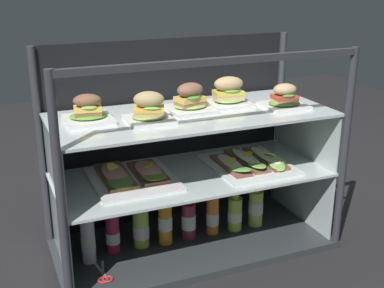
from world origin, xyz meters
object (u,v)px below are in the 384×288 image
object	(u,v)px
plated_roll_sandwich_mid_right	(190,101)
juice_bottle_back_right	(141,227)
open_sandwich_tray_left_of_center	(250,162)
juice_bottle_front_middle	(189,219)
juice_bottle_front_right_end	(165,222)
juice_bottle_front_second	(88,239)
kitchen_scissors	(104,277)
juice_bottle_front_fourth	(256,207)
juice_bottle_front_left_end	(235,213)
plated_roll_sandwich_right_of_center	(228,94)
plated_roll_sandwich_far_left	(284,99)
plated_roll_sandwich_left_of_center	(88,112)
juice_bottle_back_center	(213,214)
juice_bottle_back_left	(113,233)
open_sandwich_tray_mid_right	(132,176)
plated_roll_sandwich_near_left_corner	(149,110)

from	to	relation	value
plated_roll_sandwich_mid_right	juice_bottle_back_right	world-z (taller)	plated_roll_sandwich_mid_right
open_sandwich_tray_left_of_center	juice_bottle_front_middle	xyz separation A→B (m)	(-0.28, 0.05, -0.25)
juice_bottle_front_right_end	juice_bottle_front_second	bearing A→B (deg)	-177.18
plated_roll_sandwich_mid_right	kitchen_scissors	bearing A→B (deg)	-157.75
juice_bottle_back_right	juice_bottle_front_fourth	size ratio (longest dim) A/B	1.01
juice_bottle_back_right	juice_bottle_front_middle	distance (m)	0.22
open_sandwich_tray_left_of_center	juice_bottle_front_second	size ratio (longest dim) A/B	1.55
juice_bottle_front_second	juice_bottle_front_fourth	world-z (taller)	juice_bottle_front_second
juice_bottle_front_second	juice_bottle_front_left_end	bearing A→B (deg)	0.78
plated_roll_sandwich_right_of_center	plated_roll_sandwich_far_left	world-z (taller)	plated_roll_sandwich_right_of_center
plated_roll_sandwich_left_of_center	juice_bottle_back_right	distance (m)	0.58
open_sandwich_tray_left_of_center	kitchen_scissors	xyz separation A→B (m)	(-0.71, -0.12, -0.34)
juice_bottle_front_second	juice_bottle_front_right_end	distance (m)	0.35
juice_bottle_front_second	juice_bottle_back_center	distance (m)	0.58
plated_roll_sandwich_right_of_center	juice_bottle_front_right_end	bearing A→B (deg)	-171.75
plated_roll_sandwich_right_of_center	juice_bottle_back_left	world-z (taller)	plated_roll_sandwich_right_of_center
open_sandwich_tray_mid_right	open_sandwich_tray_left_of_center	size ratio (longest dim) A/B	1.00
plated_roll_sandwich_far_left	juice_bottle_back_center	bearing A→B (deg)	164.68
plated_roll_sandwich_left_of_center	open_sandwich_tray_mid_right	world-z (taller)	plated_roll_sandwich_left_of_center
juice_bottle_back_left	open_sandwich_tray_left_of_center	bearing A→B (deg)	-5.80
plated_roll_sandwich_left_of_center	juice_bottle_back_center	bearing A→B (deg)	-2.91
plated_roll_sandwich_far_left	open_sandwich_tray_left_of_center	distance (m)	0.32
plated_roll_sandwich_right_of_center	juice_bottle_back_right	world-z (taller)	plated_roll_sandwich_right_of_center
plated_roll_sandwich_near_left_corner	juice_bottle_front_middle	xyz separation A→B (m)	(0.19, 0.07, -0.55)
plated_roll_sandwich_far_left	plated_roll_sandwich_near_left_corner	bearing A→B (deg)	178.27
juice_bottle_back_center	juice_bottle_back_right	bearing A→B (deg)	177.28
plated_roll_sandwich_mid_right	juice_bottle_front_right_end	world-z (taller)	plated_roll_sandwich_mid_right
juice_bottle_front_right_end	juice_bottle_front_left_end	world-z (taller)	juice_bottle_front_right_end
plated_roll_sandwich_left_of_center	juice_bottle_back_right	xyz separation A→B (m)	(0.20, -0.01, -0.54)
kitchen_scissors	juice_bottle_front_second	bearing A→B (deg)	101.08
plated_roll_sandwich_left_of_center	plated_roll_sandwich_near_left_corner	size ratio (longest dim) A/B	1.05
plated_roll_sandwich_near_left_corner	juice_bottle_back_right	distance (m)	0.56
plated_roll_sandwich_near_left_corner	plated_roll_sandwich_mid_right	world-z (taller)	same
juice_bottle_back_center	juice_bottle_front_fourth	distance (m)	0.22
plated_roll_sandwich_mid_right	open_sandwich_tray_left_of_center	bearing A→B (deg)	-13.74
juice_bottle_back_left	juice_bottle_front_left_end	size ratio (longest dim) A/B	1.07
juice_bottle_front_middle	juice_bottle_front_left_end	bearing A→B (deg)	-3.39
plated_roll_sandwich_left_of_center	plated_roll_sandwich_mid_right	world-z (taller)	plated_roll_sandwich_mid_right
juice_bottle_back_center	plated_roll_sandwich_far_left	bearing A→B (deg)	-15.32
plated_roll_sandwich_mid_right	kitchen_scissors	xyz separation A→B (m)	(-0.45, -0.18, -0.64)
plated_roll_sandwich_right_of_center	open_sandwich_tray_mid_right	bearing A→B (deg)	-175.14
juice_bottle_front_second	kitchen_scissors	size ratio (longest dim) A/B	1.49
open_sandwich_tray_mid_right	juice_bottle_front_right_end	distance (m)	0.28
open_sandwich_tray_mid_right	plated_roll_sandwich_mid_right	bearing A→B (deg)	2.43
juice_bottle_back_center	kitchen_scissors	size ratio (longest dim) A/B	1.39
plated_roll_sandwich_right_of_center	juice_bottle_front_second	world-z (taller)	plated_roll_sandwich_right_of_center
juice_bottle_back_center	juice_bottle_front_fourth	xyz separation A→B (m)	(0.22, -0.01, -0.00)
juice_bottle_back_right	open_sandwich_tray_mid_right	bearing A→B (deg)	-161.76
plated_roll_sandwich_near_left_corner	juice_bottle_front_fourth	distance (m)	0.77
juice_bottle_back_left	juice_bottle_front_second	bearing A→B (deg)	-162.75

